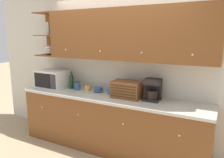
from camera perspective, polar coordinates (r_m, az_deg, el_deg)
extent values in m
plane|color=tan|center=(4.12, 1.46, -15.80)|extent=(24.00, 24.00, 0.00)
cube|color=beige|center=(3.74, 1.76, 2.41)|extent=(5.54, 0.06, 2.60)
cube|color=brown|center=(3.69, -0.69, -11.63)|extent=(3.14, 0.62, 0.89)
cube|color=beige|center=(3.52, -0.82, -4.76)|extent=(3.16, 0.65, 0.04)
sphere|color=white|center=(4.06, -17.80, -7.04)|extent=(0.03, 0.03, 0.03)
sphere|color=white|center=(3.57, -8.79, -9.21)|extent=(0.03, 0.03, 0.03)
sphere|color=white|center=(3.19, 2.89, -11.65)|extent=(0.03, 0.03, 0.03)
sphere|color=white|center=(2.97, 17.16, -13.94)|extent=(0.03, 0.03, 0.03)
cube|color=beige|center=(3.72, 1.51, 1.00)|extent=(3.14, 0.01, 0.57)
cube|color=brown|center=(3.41, 3.50, 11.53)|extent=(2.72, 0.35, 0.79)
cube|color=brown|center=(4.43, -14.75, 11.17)|extent=(0.42, 0.02, 0.79)
cube|color=brown|center=(4.32, -16.00, 6.01)|extent=(0.42, 0.35, 0.02)
cube|color=brown|center=(4.31, -16.27, 10.88)|extent=(0.42, 0.35, 0.02)
cube|color=brown|center=(4.33, -16.58, 16.17)|extent=(0.42, 0.35, 0.02)
sphere|color=white|center=(3.81, -11.98, 7.51)|extent=(0.03, 0.03, 0.03)
sphere|color=white|center=(3.42, -3.08, 7.31)|extent=(0.03, 0.03, 0.03)
sphere|color=white|center=(3.13, 7.77, 6.83)|extent=(0.03, 0.03, 0.03)
sphere|color=white|center=(2.96, 20.29, 5.98)|extent=(0.03, 0.03, 0.03)
ellipsoid|color=silver|center=(4.32, -16.04, 6.67)|extent=(0.18, 0.18, 0.08)
ellipsoid|color=silver|center=(4.32, -16.07, 7.33)|extent=(0.18, 0.18, 0.08)
ellipsoid|color=silver|center=(4.31, -16.11, 7.98)|extent=(0.18, 0.18, 0.08)
cylinder|color=silver|center=(4.31, -16.31, 11.48)|extent=(0.07, 0.07, 0.08)
cylinder|color=silver|center=(4.31, -16.37, 12.53)|extent=(0.07, 0.07, 0.08)
cylinder|color=silver|center=(4.31, -16.43, 13.58)|extent=(0.07, 0.07, 0.08)
cube|color=silver|center=(4.20, -15.21, 0.05)|extent=(0.54, 0.40, 0.32)
cube|color=black|center=(4.09, -17.76, -0.37)|extent=(0.38, 0.01, 0.26)
cube|color=#2D2D33|center=(3.92, -15.18, -0.73)|extent=(0.12, 0.01, 0.26)
cylinder|color=#19381E|center=(4.03, -10.58, -0.94)|extent=(0.08, 0.08, 0.22)
sphere|color=#19381E|center=(4.01, -10.64, 0.61)|extent=(0.08, 0.08, 0.08)
cylinder|color=#19381E|center=(3.99, -10.67, 1.47)|extent=(0.03, 0.03, 0.08)
cylinder|color=#33567A|center=(3.93, -9.05, -1.83)|extent=(0.11, 0.11, 0.14)
cylinder|color=navy|center=(3.92, -9.08, -0.81)|extent=(0.12, 0.12, 0.01)
cylinder|color=gold|center=(3.86, -6.42, -2.31)|extent=(0.10, 0.10, 0.10)
torus|color=gold|center=(3.83, -5.76, -2.37)|extent=(0.01, 0.07, 0.07)
ellipsoid|color=#3D5B93|center=(3.75, -3.59, -3.07)|extent=(0.17, 0.17, 0.04)
ellipsoid|color=#3D5B93|center=(3.75, -3.59, -2.70)|extent=(0.16, 0.16, 0.04)
ellipsoid|color=#3D5B93|center=(3.74, -3.60, -2.33)|extent=(0.15, 0.15, 0.05)
cylinder|color=#38669E|center=(3.60, -0.50, -3.15)|extent=(0.09, 0.09, 0.11)
torus|color=#38669E|center=(3.58, 0.22, -3.21)|extent=(0.01, 0.07, 0.07)
cube|color=brown|center=(3.39, 3.88, -2.74)|extent=(0.45, 0.28, 0.26)
cube|color=#432713|center=(3.29, 2.86, -4.70)|extent=(0.41, 0.01, 0.02)
cube|color=#432713|center=(3.28, 2.87, -4.00)|extent=(0.41, 0.01, 0.02)
cube|color=#432713|center=(3.27, 2.87, -3.28)|extent=(0.41, 0.01, 0.02)
cube|color=#432713|center=(3.26, 2.88, -2.57)|extent=(0.41, 0.01, 0.02)
cube|color=#432713|center=(3.25, 2.89, -1.84)|extent=(0.41, 0.01, 0.02)
cube|color=black|center=(3.33, 10.32, -5.27)|extent=(0.24, 0.22, 0.03)
cylinder|color=black|center=(3.29, 10.28, -4.01)|extent=(0.17, 0.17, 0.13)
cube|color=black|center=(3.37, 10.86, -2.48)|extent=(0.24, 0.05, 0.32)
cube|color=black|center=(3.26, 10.49, -0.65)|extent=(0.24, 0.22, 0.07)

